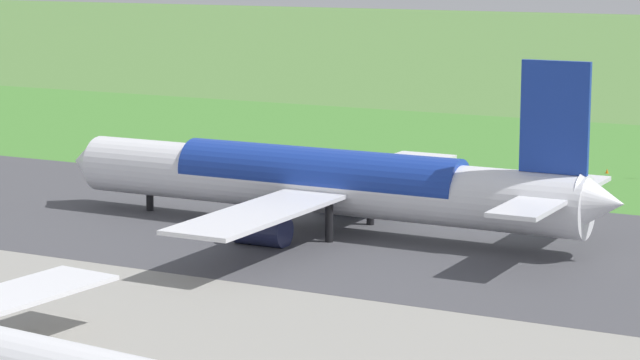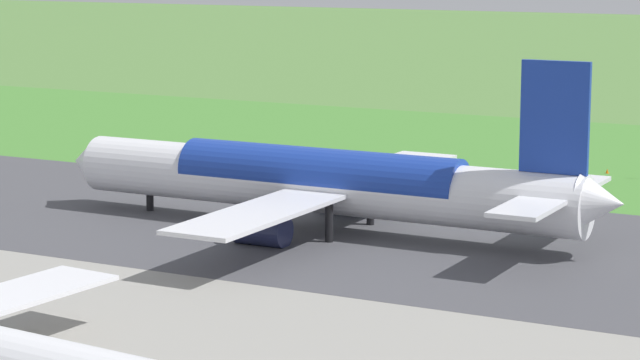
{
  "view_description": "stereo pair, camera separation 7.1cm",
  "coord_description": "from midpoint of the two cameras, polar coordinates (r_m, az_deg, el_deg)",
  "views": [
    {
      "loc": [
        -46.86,
        99.92,
        24.42
      ],
      "look_at": [
        5.9,
        0.0,
        4.5
      ],
      "focal_mm": 73.54,
      "sensor_mm": 36.0,
      "label": 1
    },
    {
      "loc": [
        -46.93,
        99.89,
        24.42
      ],
      "look_at": [
        5.9,
        0.0,
        4.5
      ],
      "focal_mm": 73.54,
      "sensor_mm": 36.0,
      "label": 2
    }
  ],
  "objects": [
    {
      "name": "ground_plane",
      "position": [
        113.03,
        2.63,
        -2.49
      ],
      "size": [
        800.0,
        800.0,
        0.0
      ],
      "primitive_type": "plane",
      "color": "#547F3D"
    },
    {
      "name": "runway_asphalt",
      "position": [
        113.02,
        2.63,
        -2.47
      ],
      "size": [
        600.0,
        38.62,
        0.06
      ],
      "primitive_type": "cube",
      "color": "#47474C",
      "rests_on": "ground"
    },
    {
      "name": "traffic_cone_orange",
      "position": [
        148.03,
        12.37,
        0.38
      ],
      "size": [
        0.4,
        0.4,
        0.55
      ],
      "primitive_type": "cone",
      "color": "orange",
      "rests_on": "ground"
    },
    {
      "name": "airliner_main",
      "position": [
        114.59,
        0.15,
        -0.09
      ],
      "size": [
        53.96,
        44.02,
        15.88
      ],
      "color": "white",
      "rests_on": "ground"
    },
    {
      "name": "grass_verge_foreground",
      "position": [
        152.06,
        9.5,
        0.63
      ],
      "size": [
        600.0,
        80.0,
        0.04
      ],
      "primitive_type": "cube",
      "color": "#478534",
      "rests_on": "ground"
    }
  ]
}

